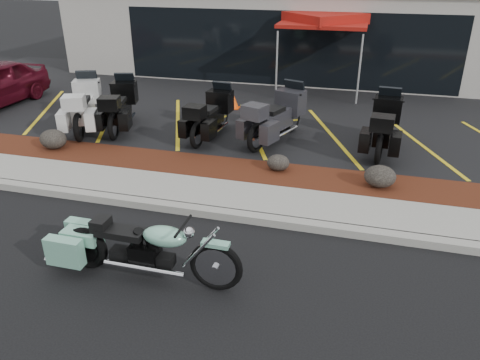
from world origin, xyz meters
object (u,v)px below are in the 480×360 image
(hero_cruiser, at_px, (216,260))
(traffic_cone, at_px, (234,101))
(touring_white, at_px, (89,96))
(popup_canopy, at_px, (325,20))

(hero_cruiser, relative_size, traffic_cone, 6.94)
(touring_white, height_order, popup_canopy, popup_canopy)
(touring_white, distance_m, traffic_cone, 4.32)
(traffic_cone, bearing_deg, popup_canopy, 50.38)
(traffic_cone, height_order, popup_canopy, popup_canopy)
(hero_cruiser, bearing_deg, touring_white, 132.90)
(hero_cruiser, distance_m, popup_canopy, 11.53)
(traffic_cone, distance_m, popup_canopy, 4.31)
(hero_cruiser, height_order, traffic_cone, hero_cruiser)
(touring_white, xyz_separation_m, traffic_cone, (3.67, 2.22, -0.51))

